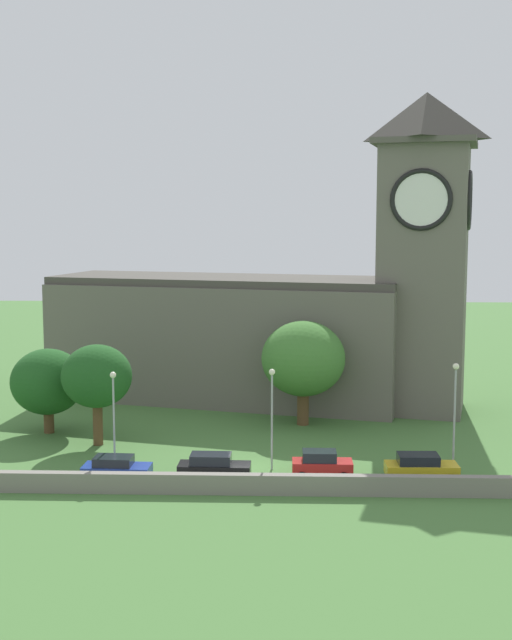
{
  "coord_description": "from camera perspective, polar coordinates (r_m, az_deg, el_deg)",
  "views": [
    {
      "loc": [
        2.46,
        -55.89,
        17.43
      ],
      "look_at": [
        0.33,
        8.32,
        9.43
      ],
      "focal_mm": 46.6,
      "sensor_mm": 36.0,
      "label": 1
    }
  ],
  "objects": [
    {
      "name": "streetlamp_west_mid",
      "position": [
        58.59,
        -9.75,
        -5.68
      ],
      "size": [
        0.44,
        0.44,
        6.81
      ],
      "color": "#9EA0A5",
      "rests_on": "ground"
    },
    {
      "name": "car_yellow",
      "position": [
        57.04,
        11.23,
        -9.88
      ],
      "size": [
        4.81,
        2.26,
        1.79
      ],
      "color": "gold",
      "rests_on": "ground"
    },
    {
      "name": "tree_churchyard",
      "position": [
        69.57,
        3.27,
        -2.69
      ],
      "size": [
        7.02,
        7.02,
        8.82
      ],
      "color": "brown",
      "rests_on": "ground"
    },
    {
      "name": "tree_riverside_west",
      "position": [
        69.2,
        -14.12,
        -4.14
      ],
      "size": [
        5.92,
        5.92,
        6.89
      ],
      "color": "brown",
      "rests_on": "ground"
    },
    {
      "name": "ground_plane",
      "position": [
        73.05,
        -0.08,
        -6.7
      ],
      "size": [
        200.0,
        200.0,
        0.0
      ],
      "primitive_type": "plane",
      "color": "#477538"
    },
    {
      "name": "streetlamp_east_mid",
      "position": [
        58.02,
        13.5,
        -5.43
      ],
      "size": [
        0.44,
        0.44,
        7.64
      ],
      "color": "#9EA0A5",
      "rests_on": "ground"
    },
    {
      "name": "car_black",
      "position": [
        56.02,
        -2.94,
        -10.05
      ],
      "size": [
        4.83,
        2.15,
        1.81
      ],
      "color": "black",
      "rests_on": "ground"
    },
    {
      "name": "quay_barrier",
      "position": [
        53.45,
        -0.85,
        -11.2
      ],
      "size": [
        49.7,
        0.7,
        1.3
      ],
      "primitive_type": "cube",
      "color": "gray",
      "rests_on": "ground"
    },
    {
      "name": "tree_riverside_east",
      "position": [
        64.5,
        -10.88,
        -3.84
      ],
      "size": [
        5.37,
        5.37,
        7.8
      ],
      "color": "brown",
      "rests_on": "ground"
    },
    {
      "name": "church",
      "position": [
        77.99,
        1.54,
        0.33
      ],
      "size": [
        40.45,
        18.96,
        28.18
      ],
      "color": "#666056",
      "rests_on": "ground"
    },
    {
      "name": "streetlamp_central",
      "position": [
        57.28,
        1.1,
        -5.71
      ],
      "size": [
        0.44,
        0.44,
        7.1
      ],
      "color": "#9EA0A5",
      "rests_on": "ground"
    },
    {
      "name": "car_red",
      "position": [
        56.65,
        4.52,
        -9.85
      ],
      "size": [
        4.04,
        2.04,
        1.86
      ],
      "color": "red",
      "rests_on": "ground"
    },
    {
      "name": "car_blue",
      "position": [
        56.75,
        -9.59,
        -10.01
      ],
      "size": [
        4.56,
        2.32,
        1.64
      ],
      "color": "#233D9E",
      "rests_on": "ground"
    }
  ]
}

